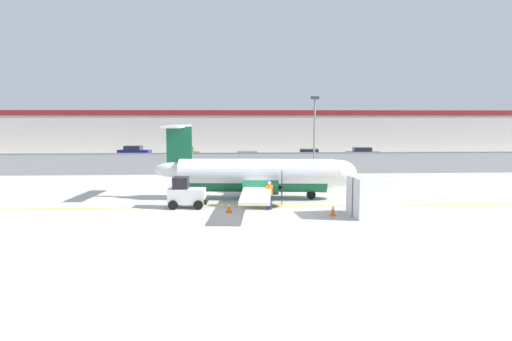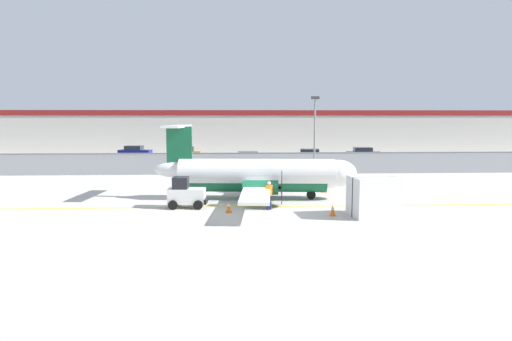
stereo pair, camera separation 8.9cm
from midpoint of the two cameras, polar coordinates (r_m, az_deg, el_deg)
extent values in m
plane|color=#BCB7AD|center=(26.08, 0.86, -5.39)|extent=(140.00, 140.00, 0.00)
cube|color=yellow|center=(28.03, 0.60, -4.53)|extent=(84.00, 0.20, 0.01)
cube|color=gray|center=(43.71, -0.63, 0.84)|extent=(98.00, 0.04, 2.00)
cylinder|color=slate|center=(43.61, -0.63, 2.21)|extent=(98.00, 0.10, 0.10)
cube|color=#38383A|center=(55.24, -1.07, 1.09)|extent=(98.00, 17.00, 0.12)
cube|color=beige|center=(73.50, -1.51, 4.97)|extent=(91.00, 8.00, 6.50)
cube|color=maroon|center=(69.47, -1.44, 7.22)|extent=(91.00, 0.20, 0.80)
cylinder|color=white|center=(30.41, 0.17, -0.31)|extent=(10.45, 2.73, 1.90)
ellipsoid|color=white|center=(30.74, 10.35, -0.35)|extent=(2.52, 1.99, 1.80)
ellipsoid|color=white|center=(31.03, -9.90, 0.10)|extent=(2.99, 1.28, 1.05)
cylinder|color=#145938|center=(30.48, 0.17, -1.29)|extent=(9.36, 2.22, 1.48)
cube|color=white|center=(30.49, 0.36, -1.38)|extent=(2.88, 16.08, 0.18)
cylinder|color=#145938|center=(33.06, 0.83, -0.75)|extent=(2.27, 1.07, 0.90)
cone|color=black|center=(33.06, 2.82, -0.75)|extent=(0.48, 0.47, 0.44)
cylinder|color=#262626|center=(33.06, 3.08, -0.75)|extent=(0.21, 2.10, 2.10)
cylinder|color=#145938|center=(27.91, 0.63, -2.13)|extent=(2.27, 1.07, 0.90)
cone|color=black|center=(27.91, 3.00, -2.14)|extent=(0.48, 0.47, 0.44)
cylinder|color=#262626|center=(27.91, 3.30, -2.14)|extent=(0.21, 2.10, 2.10)
cube|color=#145938|center=(30.85, -9.47, 2.59)|extent=(1.71, 0.32, 3.10)
cube|color=white|center=(30.81, -9.77, 5.46)|extent=(1.48, 4.87, 0.14)
cylinder|color=#59595B|center=(30.66, 7.00, -2.12)|extent=(0.15, 0.15, 0.97)
cylinder|color=black|center=(30.74, 6.99, -3.02)|extent=(0.62, 0.27, 0.60)
cylinder|color=#59595B|center=(32.74, -0.24, -1.44)|extent=(0.15, 0.15, 0.90)
cylinder|color=black|center=(32.80, -0.24, -2.22)|extent=(0.78, 0.28, 0.76)
cylinder|color=#59595B|center=(28.37, -0.56, -2.71)|extent=(0.15, 0.15, 0.90)
cylinder|color=black|center=(28.45, -0.56, -3.59)|extent=(0.78, 0.28, 0.76)
cube|color=silver|center=(27.89, -8.56, -3.15)|extent=(2.25, 1.20, 0.90)
cube|color=black|center=(27.82, -9.30, -1.52)|extent=(0.94, 1.04, 0.70)
cube|color=black|center=(27.80, -6.19, -3.77)|extent=(0.21, 1.11, 0.30)
cylinder|color=black|center=(28.45, -6.87, -3.85)|extent=(0.57, 0.21, 0.56)
cylinder|color=black|center=(27.28, -7.16, -4.31)|extent=(0.57, 0.21, 0.56)
cylinder|color=black|center=(28.67, -9.85, -3.82)|extent=(0.57, 0.21, 0.56)
cylinder|color=black|center=(27.51, -10.27, -4.27)|extent=(0.57, 0.21, 0.56)
cylinder|color=#191E4C|center=(27.13, 1.89, -4.01)|extent=(0.23, 0.23, 0.85)
cylinder|color=#191E4C|center=(26.99, 1.59, -4.06)|extent=(0.23, 0.23, 0.85)
cylinder|color=orange|center=(26.93, 1.74, -2.52)|extent=(0.48, 0.48, 0.60)
cylinder|color=orange|center=(27.09, 2.07, -2.40)|extent=(0.14, 0.14, 0.55)
cylinder|color=orange|center=(26.77, 1.42, -2.51)|extent=(0.14, 0.14, 0.55)
sphere|color=tan|center=(26.87, 1.75, -1.59)|extent=(0.22, 0.22, 0.22)
cube|color=silver|center=(25.94, 14.53, -3.20)|extent=(2.61, 2.26, 2.20)
cube|color=#333338|center=(25.94, 14.53, -3.20)|extent=(2.43, 0.35, 2.20)
cube|color=orange|center=(32.31, -0.05, -3.00)|extent=(0.36, 0.36, 0.04)
cone|color=orange|center=(32.26, -0.05, -2.44)|extent=(0.28, 0.28, 0.60)
cylinder|color=white|center=(32.25, -0.05, -2.30)|extent=(0.17, 0.17, 0.08)
cube|color=orange|center=(25.86, 9.64, -5.55)|extent=(0.36, 0.36, 0.04)
cone|color=orange|center=(25.79, 9.65, -4.86)|extent=(0.28, 0.28, 0.60)
cylinder|color=white|center=(25.77, 9.66, -4.68)|extent=(0.17, 0.17, 0.08)
cube|color=orange|center=(26.37, -3.33, -5.22)|extent=(0.36, 0.36, 0.04)
cone|color=orange|center=(26.31, -3.34, -4.54)|extent=(0.28, 0.28, 0.60)
cylinder|color=white|center=(26.30, -3.34, -4.37)|extent=(0.17, 0.17, 0.08)
cube|color=orange|center=(33.69, 8.60, -2.67)|extent=(0.36, 0.36, 0.04)
cone|color=orange|center=(33.64, 8.60, -2.14)|extent=(0.28, 0.28, 0.60)
cylinder|color=white|center=(33.63, 8.61, -2.00)|extent=(0.17, 0.17, 0.08)
cube|color=navy|center=(62.66, -14.82, 2.15)|extent=(4.38, 2.21, 0.80)
cube|color=#262D38|center=(62.66, -14.97, 2.77)|extent=(2.38, 1.82, 0.56)
cylinder|color=black|center=(63.09, -13.34, 1.93)|extent=(0.62, 0.27, 0.60)
cylinder|color=black|center=(61.39, -13.85, 1.79)|extent=(0.62, 0.27, 0.60)
cylinder|color=black|center=(64.00, -15.73, 1.93)|extent=(0.62, 0.27, 0.60)
cylinder|color=black|center=(62.32, -16.30, 1.79)|extent=(0.62, 0.27, 0.60)
cube|color=#B28C19|center=(59.10, -8.95, 2.03)|extent=(4.23, 1.77, 0.80)
cube|color=#262D38|center=(59.03, -8.81, 2.69)|extent=(2.23, 1.60, 0.56)
cylinder|color=black|center=(58.38, -10.39, 1.63)|extent=(0.60, 0.21, 0.60)
cylinder|color=black|center=(60.16, -10.19, 1.79)|extent=(0.60, 0.21, 0.60)
cylinder|color=black|center=(58.12, -7.64, 1.66)|extent=(0.60, 0.21, 0.60)
cylinder|color=black|center=(59.91, -7.53, 1.81)|extent=(0.60, 0.21, 0.60)
cube|color=#19662D|center=(50.09, -0.80, 1.29)|extent=(4.22, 1.75, 0.80)
cube|color=#262D38|center=(50.02, -0.97, 2.06)|extent=(2.22, 1.59, 0.56)
cylinder|color=black|center=(51.06, 0.75, 1.03)|extent=(0.60, 0.21, 0.60)
cylinder|color=black|center=(49.27, 0.85, 0.82)|extent=(0.60, 0.21, 0.60)
cylinder|color=black|center=(51.00, -2.39, 1.02)|extent=(0.60, 0.21, 0.60)
cylinder|color=black|center=(49.21, -2.41, 0.81)|extent=(0.60, 0.21, 0.60)
cube|color=#B28C19|center=(54.71, 6.92, 1.70)|extent=(4.39, 2.25, 0.80)
cube|color=#262D38|center=(54.65, 6.77, 2.41)|extent=(2.39, 1.84, 0.56)
cylinder|color=black|center=(55.70, 8.32, 1.43)|extent=(0.62, 0.28, 0.60)
cylinder|color=black|center=(53.91, 8.43, 1.26)|extent=(0.62, 0.28, 0.60)
cylinder|color=black|center=(55.61, 5.44, 1.47)|extent=(0.62, 0.28, 0.60)
cylinder|color=black|center=(53.82, 5.45, 1.29)|extent=(0.62, 0.28, 0.60)
cube|color=navy|center=(58.74, 13.38, 1.91)|extent=(4.34, 2.07, 0.80)
cube|color=#262D38|center=(58.67, 13.25, 2.57)|extent=(2.33, 1.75, 0.56)
cylinder|color=black|center=(59.93, 14.52, 1.66)|extent=(0.62, 0.25, 0.60)
cylinder|color=black|center=(58.18, 14.89, 1.50)|extent=(0.62, 0.25, 0.60)
cylinder|color=black|center=(59.41, 11.88, 1.69)|extent=(0.62, 0.25, 0.60)
cylinder|color=black|center=(57.64, 12.17, 1.53)|extent=(0.62, 0.25, 0.60)
cylinder|color=slate|center=(40.81, 7.40, 3.89)|extent=(0.16, 0.16, 7.00)
cube|color=#333333|center=(40.80, 7.48, 9.01)|extent=(0.70, 0.30, 0.24)
camera|label=1|loc=(0.04, -89.92, 0.01)|focal=32.00mm
camera|label=2|loc=(0.04, 90.08, -0.01)|focal=32.00mm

